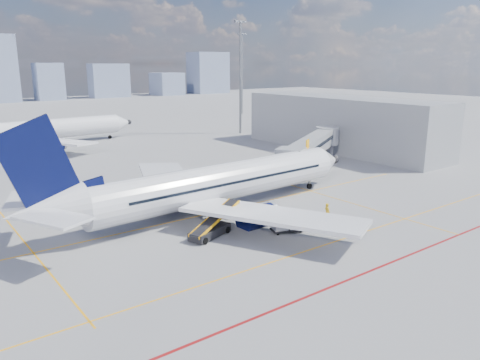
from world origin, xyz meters
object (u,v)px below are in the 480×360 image
Objects in this scene: ramp_worker at (327,212)px; main_aircraft at (210,185)px; second_aircraft at (36,130)px; belt_loader at (211,229)px; baggage_tug at (292,222)px; cargo_dolly at (287,223)px.

main_aircraft is at bearing 45.92° from ramp_worker.
second_aircraft reaches higher than belt_loader.
second_aircraft is 15.85× the size of baggage_tug.
cargo_dolly is (2.80, -9.35, -2.28)m from main_aircraft.
ramp_worker is (4.53, -0.40, 0.25)m from baggage_tug.
main_aircraft is at bearing 133.95° from baggage_tug.
belt_loader is at bearing -93.09° from second_aircraft.
cargo_dolly is 5.41m from ramp_worker.
baggage_tug is at bearing 31.39° from cargo_dolly.
second_aircraft reaches higher than baggage_tug.
belt_loader is (-6.66, 3.46, -0.23)m from cargo_dolly.
baggage_tug is 0.76× the size of cargo_dolly.
ramp_worker is at bearing -82.77° from second_aircraft.
cargo_dolly is at bearing -76.42° from main_aircraft.
main_aircraft is 21.45× the size of ramp_worker.
second_aircraft is 67.34m from ramp_worker.
main_aircraft is 1.05× the size of second_aircraft.
ramp_worker is at bearing -52.51° from main_aircraft.
ramp_worker is at bearing -36.50° from belt_loader.
main_aircraft is 16.65× the size of baggage_tug.
second_aircraft reaches higher than cargo_dolly.
second_aircraft reaches higher than ramp_worker.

